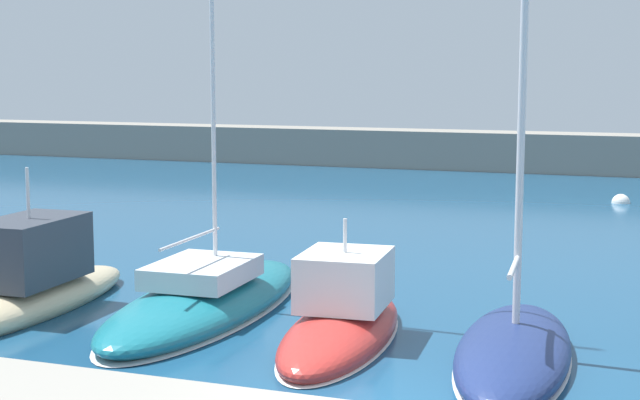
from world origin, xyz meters
name	(u,v)px	position (x,y,z in m)	size (l,w,h in m)	color
breakwater_seawall	(578,153)	(0.00, 38.94, 1.07)	(108.00, 2.73, 2.14)	gray
motorboat_sand_nearest	(33,282)	(-9.22, 3.61, 0.67)	(2.17, 7.38, 3.65)	beige
sailboat_teal_second	(206,298)	(-5.30, 4.80, 0.34)	(3.10, 9.10, 18.52)	#19707F
motorboat_red_third	(342,320)	(-1.57, 3.67, 0.44)	(2.56, 6.53, 2.86)	#B72D28
sailboat_navy_fourth	(514,346)	(2.03, 3.40, 0.31)	(2.71, 7.05, 14.13)	navy
mooring_buoy_white	(621,203)	(2.82, 27.41, 0.00)	(0.77, 0.77, 0.77)	white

